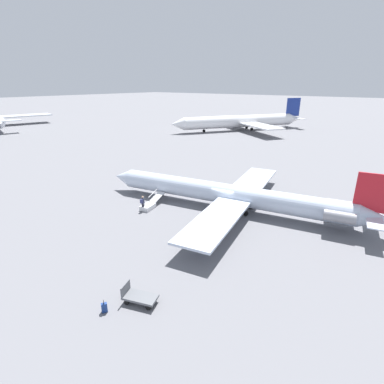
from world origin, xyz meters
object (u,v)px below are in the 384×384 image
(suitcase, at_px, (104,308))
(passenger, at_px, (143,202))
(airplane_main, at_px, (234,195))
(boarding_stairs, at_px, (150,205))
(airplane_far_left, at_px, (242,121))
(luggage_cart, at_px, (139,296))

(suitcase, bearing_deg, passenger, -52.70)
(airplane_main, height_order, boarding_stairs, airplane_main)
(airplane_far_left, xyz_separation_m, boarding_stairs, (-20.05, 58.57, -2.31))
(passenger, relative_size, luggage_cart, 0.71)
(passenger, bearing_deg, airplane_far_left, 7.29)
(airplane_main, height_order, passenger, airplane_main)
(airplane_far_left, bearing_deg, luggage_cart, 56.55)
(boarding_stairs, height_order, luggage_cart, boarding_stairs)
(airplane_far_left, xyz_separation_m, passenger, (-20.07, 59.64, -1.66))
(boarding_stairs, height_order, suitcase, boarding_stairs)
(airplane_main, distance_m, airplane_far_left, 60.13)
(airplane_main, distance_m, boarding_stairs, 9.61)
(airplane_main, xyz_separation_m, luggage_cart, (-2.72, 16.98, -1.30))
(airplane_far_left, xyz_separation_m, luggage_cart, (-30.65, 70.23, -2.20))
(boarding_stairs, relative_size, suitcase, 4.70)
(boarding_stairs, relative_size, passenger, 2.37)
(boarding_stairs, distance_m, suitcase, 16.58)
(airplane_far_left, relative_size, luggage_cart, 15.58)
(airplane_far_left, xyz_separation_m, suitcase, (-29.59, 72.13, -2.33))
(airplane_main, bearing_deg, airplane_far_left, -73.64)
(airplane_far_left, height_order, boarding_stairs, airplane_far_left)
(airplane_main, relative_size, passenger, 18.11)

